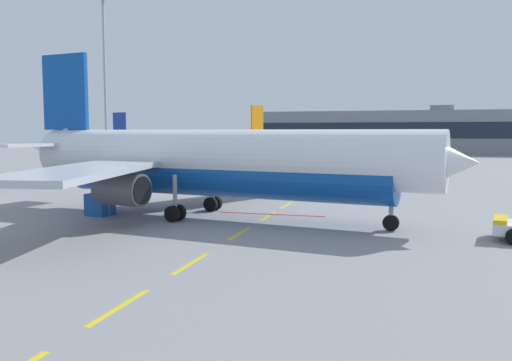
# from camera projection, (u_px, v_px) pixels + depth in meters

# --- Properties ---
(apron_paint_markings) EXTENTS (8.00, 94.16, 0.01)m
(apron_paint_markings) POSITION_uv_depth(u_px,v_px,m) (307.00, 192.00, 52.21)
(apron_paint_markings) COLOR yellow
(apron_paint_markings) RESTS_ON ground
(airliner_foreground) EXTENTS (34.78, 34.25, 12.20)m
(airliner_foreground) POSITION_uv_depth(u_px,v_px,m) (212.00, 162.00, 36.79)
(airliner_foreground) COLOR white
(airliner_foreground) RESTS_ON ground
(airliner_mid_left) EXTENTS (27.02, 26.00, 9.70)m
(airliner_mid_left) POSITION_uv_depth(u_px,v_px,m) (159.00, 148.00, 94.80)
(airliner_mid_left) COLOR silver
(airliner_mid_left) RESTS_ON ground
(airliner_far_center) EXTENTS (30.96, 32.05, 11.49)m
(airliner_far_center) POSITION_uv_depth(u_px,v_px,m) (288.00, 142.00, 120.14)
(airliner_far_center) COLOR silver
(airliner_far_center) RESTS_ON ground
(fuel_service_truck) EXTENTS (7.04, 2.77, 3.14)m
(fuel_service_truck) POSITION_uv_depth(u_px,v_px,m) (136.00, 169.00, 61.77)
(fuel_service_truck) COLOR black
(fuel_service_truck) RESTS_ON ground
(uld_cargo_container) EXTENTS (1.80, 1.76, 1.60)m
(uld_cargo_container) POSITION_uv_depth(u_px,v_px,m) (100.00, 204.00, 37.80)
(uld_cargo_container) COLOR #194C9E
(uld_cargo_container) RESTS_ON ground
(apron_light_mast_near) EXTENTS (1.80, 1.80, 24.78)m
(apron_light_mast_near) POSITION_uv_depth(u_px,v_px,m) (104.00, 64.00, 72.52)
(apron_light_mast_near) COLOR slate
(apron_light_mast_near) RESTS_ON ground
(terminal_satellite) EXTENTS (79.47, 19.01, 13.22)m
(terminal_satellite) POSITION_uv_depth(u_px,v_px,m) (396.00, 132.00, 147.33)
(terminal_satellite) COLOR gray
(terminal_satellite) RESTS_ON ground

